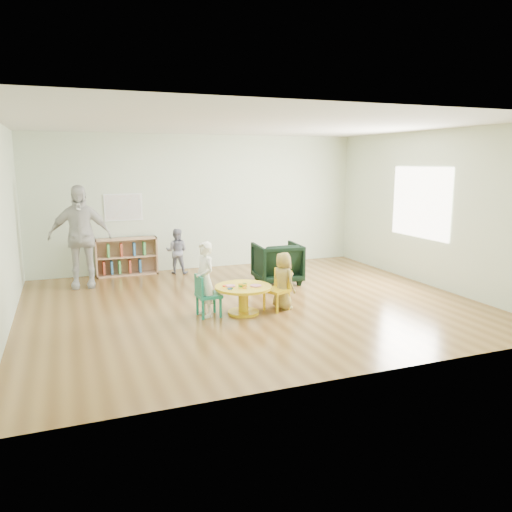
# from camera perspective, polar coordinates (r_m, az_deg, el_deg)

# --- Properties ---
(room) EXTENTS (7.10, 7.00, 2.80)m
(room) POSITION_cam_1_polar(r_m,az_deg,el_deg) (7.76, -0.54, 8.14)
(room) COLOR brown
(room) RESTS_ON ground
(activity_table) EXTENTS (0.85, 0.85, 0.47)m
(activity_table) POSITION_cam_1_polar(r_m,az_deg,el_deg) (7.46, -1.46, -4.42)
(activity_table) COLOR gold
(activity_table) RESTS_ON ground
(kid_chair_left) EXTENTS (0.35, 0.35, 0.63)m
(kid_chair_left) POSITION_cam_1_polar(r_m,az_deg,el_deg) (7.34, -5.78, -4.38)
(kid_chair_left) COLOR #16795F
(kid_chair_left) RESTS_ON ground
(kid_chair_right) EXTENTS (0.44, 0.44, 0.62)m
(kid_chair_right) POSITION_cam_1_polar(r_m,az_deg,el_deg) (7.67, 2.60, -3.71)
(kid_chair_right) COLOR gold
(kid_chair_right) RESTS_ON ground
(bookshelf) EXTENTS (1.20, 0.30, 0.75)m
(bookshelf) POSITION_cam_1_polar(r_m,az_deg,el_deg) (10.34, -14.66, -0.09)
(bookshelf) COLOR tan
(bookshelf) RESTS_ON ground
(alphabet_poster) EXTENTS (0.74, 0.01, 0.54)m
(alphabet_poster) POSITION_cam_1_polar(r_m,az_deg,el_deg) (10.34, -14.92, 5.40)
(alphabet_poster) COLOR white
(alphabet_poster) RESTS_ON ground
(armchair) EXTENTS (0.87, 0.90, 0.76)m
(armchair) POSITION_cam_1_polar(r_m,az_deg,el_deg) (9.35, 2.45, -0.79)
(armchair) COLOR black
(armchair) RESTS_ON ground
(child_left) EXTENTS (0.34, 0.45, 1.11)m
(child_left) POSITION_cam_1_polar(r_m,az_deg,el_deg) (7.31, -5.86, -2.67)
(child_left) COLOR white
(child_left) RESTS_ON ground
(child_right) EXTENTS (0.40, 0.50, 0.89)m
(child_right) POSITION_cam_1_polar(r_m,az_deg,el_deg) (7.68, 3.13, -2.85)
(child_right) COLOR yellow
(child_right) RESTS_ON ground
(toddler) EXTENTS (0.55, 0.50, 0.92)m
(toddler) POSITION_cam_1_polar(r_m,az_deg,el_deg) (10.22, -9.04, 0.54)
(toddler) COLOR #1A1E41
(toddler) RESTS_ON ground
(adult_caretaker) EXTENTS (1.12, 0.56, 1.85)m
(adult_caretaker) POSITION_cam_1_polar(r_m,az_deg,el_deg) (9.47, -19.48, 2.10)
(adult_caretaker) COLOR silver
(adult_caretaker) RESTS_ON ground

